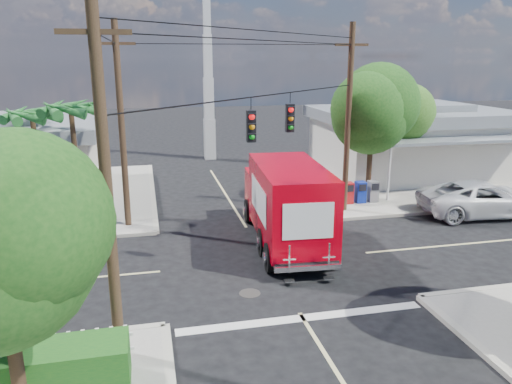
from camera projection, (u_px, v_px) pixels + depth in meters
name	position (u px, v px, depth m)	size (l,w,h in m)	color
ground	(268.00, 262.00, 18.81)	(120.00, 120.00, 0.00)	black
sidewalk_ne	(394.00, 178.00, 31.34)	(14.12, 14.12, 0.14)	#9C978D
sidewalk_nw	(22.00, 200.00, 26.72)	(14.12, 14.12, 0.14)	#9C978D
road_markings	(278.00, 278.00, 17.42)	(32.00, 32.00, 0.01)	beige
building_ne	(411.00, 139.00, 32.11)	(11.80, 10.20, 4.50)	silver
building_nw	(2.00, 155.00, 27.41)	(10.80, 10.20, 4.30)	beige
radio_tower	(208.00, 83.00, 36.25)	(0.80, 0.80, 17.00)	silver
tree_ne_front	(373.00, 112.00, 25.45)	(4.21, 4.14, 6.66)	#422D1C
tree_ne_back	(398.00, 117.00, 28.22)	(3.77, 3.66, 5.82)	#422D1C
palm_nw_front	(71.00, 111.00, 22.95)	(3.01, 3.08, 5.59)	#422D1C
palm_nw_back	(32.00, 117.00, 24.03)	(3.01, 3.08, 5.19)	#422D1C
utility_poles	(217.00, 134.00, 18.75)	(12.00, 10.68, 9.00)	#473321
picket_fence	(4.00, 356.00, 11.70)	(5.94, 0.06, 1.00)	silver
vending_boxes	(360.00, 192.00, 25.84)	(1.90, 0.50, 1.10)	#AA1316
delivery_truck	(286.00, 203.00, 20.22)	(3.05, 8.08, 3.43)	black
parked_car	(483.00, 199.00, 24.12)	(2.78, 6.02, 1.67)	silver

